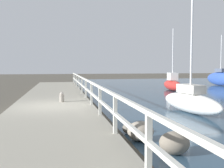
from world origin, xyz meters
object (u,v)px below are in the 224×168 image
Objects in this scene: sailboat_red at (172,84)px; sailboat_blue at (220,78)px; mooring_bollard at (62,97)px; sailboat_white at (190,101)px.

sailboat_blue is (7.64, 4.37, 0.24)m from sailboat_red.
sailboat_white is at bearing -22.79° from mooring_bollard.
mooring_bollard is 0.09× the size of sailboat_blue.
sailboat_blue reaches higher than sailboat_red.
sailboat_blue is at bearing 45.19° from sailboat_white.
sailboat_red is 0.98× the size of sailboat_blue.
sailboat_white is 1.36× the size of sailboat_red.
mooring_bollard is 0.07× the size of sailboat_white.
sailboat_white reaches higher than sailboat_blue.
mooring_bollard is 0.09× the size of sailboat_red.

